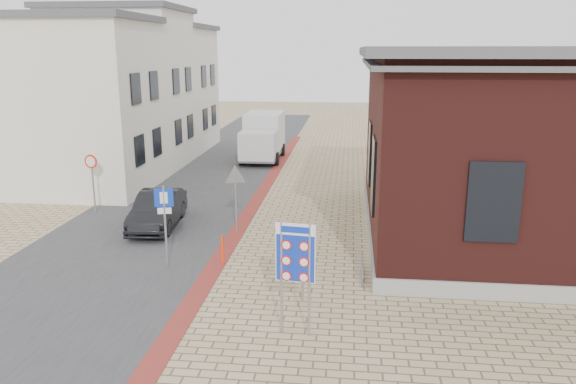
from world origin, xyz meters
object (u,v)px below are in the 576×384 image
at_px(parking_sign, 165,212).
at_px(bollard, 223,250).
at_px(border_sign, 295,256).
at_px(essen_sign, 303,253).
at_px(box_truck, 263,136).
at_px(sedan, 158,210).

height_order(parking_sign, bollard, parking_sign).
distance_m(border_sign, essen_sign, 1.90).
height_order(box_truck, border_sign, box_truck).
bearing_deg(bollard, parking_sign, -165.79).
bearing_deg(parking_sign, border_sign, -53.88).
xyz_separation_m(sedan, bollard, (3.36, -3.55, -0.21)).
height_order(box_truck, parking_sign, box_truck).
xyz_separation_m(border_sign, essen_sign, (0.03, 1.80, -0.61)).
bearing_deg(essen_sign, border_sign, -79.22).
bearing_deg(bollard, box_truck, 94.56).
height_order(border_sign, parking_sign, border_sign).
distance_m(sedan, parking_sign, 4.46).
distance_m(essen_sign, bollard, 3.87).
height_order(sedan, border_sign, border_sign).
bearing_deg(parking_sign, sedan, 99.62).
xyz_separation_m(essen_sign, bollard, (-2.80, 2.50, -0.93)).
distance_m(essen_sign, parking_sign, 4.97).
relative_size(sedan, box_truck, 0.76).
relative_size(border_sign, parking_sign, 1.06).
bearing_deg(border_sign, box_truck, 108.32).
height_order(sedan, bollard, sedan).
bearing_deg(essen_sign, bollard, 149.87).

